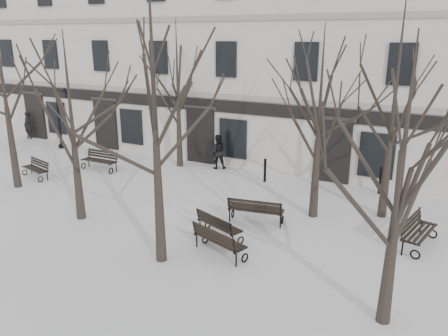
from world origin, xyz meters
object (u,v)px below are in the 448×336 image
Objects in this scene: tree_3 at (403,152)px; bench_1 at (218,225)px; bench_2 at (218,240)px; tree_1 at (70,105)px; tree_2 at (153,76)px; bench_3 at (100,160)px; lamp_post at (61,114)px; bench_4 at (256,210)px; tree_0 at (0,65)px; bench_5 at (417,230)px; bench_0 at (36,168)px.

tree_3 is 7.02m from bench_1.
tree_1 is at bearing 16.55° from bench_2.
bench_2 is (1.39, 1.06, -4.98)m from tree_2.
bench_2 is 1.01× the size of bench_3.
bench_1 is at bearing 9.48° from tree_1.
tree_3 reaches higher than bench_1.
tree_3 is 21.37m from lamp_post.
bench_3 is 0.94× the size of bench_4.
tree_0 is 4.64× the size of bench_1.
tree_1 is 1.01× the size of tree_3.
tree_3 is at bearing 179.90° from bench_1.
tree_0 is 4.16× the size of bench_5.
lamp_post reaches higher than bench_1.
bench_5 is (14.87, -1.63, 0.01)m from bench_3.
bench_1 is at bearing -43.52° from bench_2.
tree_1 is 3.28× the size of bench_5.
tree_0 is 9.95m from tree_2.
tree_0 is 4.44× the size of bench_3.
tree_2 reaches higher than bench_2.
bench_1 is (0.82, 2.11, -5.01)m from tree_2.
bench_0 is 11.42m from bench_4.
bench_2 is (5.88, -0.16, -3.70)m from tree_1.
tree_0 is 4.77× the size of bench_0.
bench_5 is at bearing 7.15° from tree_0.
bench_3 is at bearing -24.99° from lamp_post.
lamp_post is (-3.46, 5.99, -3.24)m from tree_0.
bench_4 reaches higher than bench_3.
bench_0 is 2.98m from bench_3.
lamp_post is (-8.60, 7.28, -2.11)m from tree_1.
bench_2 is (0.57, -1.05, 0.03)m from bench_1.
bench_1 is 1.19m from bench_2.
bench_4 reaches higher than bench_5.
tree_0 is at bearing 109.18° from bench_5.
tree_2 is 6.55m from tree_3.
bench_1 is at bearing -24.68° from lamp_post.
bench_5 is at bearing -6.40° from bench_3.
bench_4 is (9.58, -2.42, 0.01)m from bench_3.
bench_1 is at bearing 68.65° from tree_2.
tree_0 is 5.07m from bench_0.
tree_2 is (9.63, -2.50, 0.15)m from tree_0.
tree_3 reaches higher than bench_4.
tree_2 reaches higher than tree_3.
bench_5 reaches higher than bench_2.
tree_0 is at bearing 10.63° from bench_2.
tree_0 is 7.65m from lamp_post.
bench_0 is 0.87× the size of bench_4.
tree_0 reaches higher than bench_0.
lamp_post reaches higher than bench_5.
lamp_post is (-4.96, 2.31, 1.58)m from bench_3.
tree_2 is 6.39m from bench_4.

